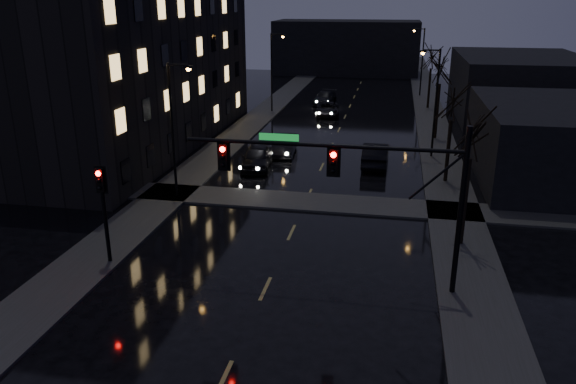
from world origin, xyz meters
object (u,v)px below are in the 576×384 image
at_px(oncoming_car_d, 325,98).
at_px(lead_car, 376,154).
at_px(oncoming_car_a, 257,157).
at_px(oncoming_car_c, 328,109).
at_px(oncoming_car_b, 284,145).

bearing_deg(oncoming_car_d, lead_car, -67.50).
distance_m(oncoming_car_a, oncoming_car_d, 25.80).
height_order(oncoming_car_a, oncoming_car_d, oncoming_car_a).
bearing_deg(oncoming_car_a, oncoming_car_c, 75.46).
distance_m(oncoming_car_b, oncoming_car_d, 21.73).
distance_m(oncoming_car_c, oncoming_car_d, 6.43).
bearing_deg(oncoming_car_a, oncoming_car_b, 66.71).
height_order(oncoming_car_d, lead_car, lead_car).
xyz_separation_m(oncoming_car_a, lead_car, (8.20, 2.26, 0.01)).
bearing_deg(oncoming_car_b, oncoming_car_c, 80.44).
xyz_separation_m(oncoming_car_b, oncoming_car_d, (0.34, 21.72, -0.04)).
bearing_deg(oncoming_car_d, oncoming_car_b, -84.21).
height_order(oncoming_car_a, oncoming_car_b, oncoming_car_a).
bearing_deg(lead_car, oncoming_car_d, -73.69).
relative_size(oncoming_car_a, oncoming_car_c, 0.98).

